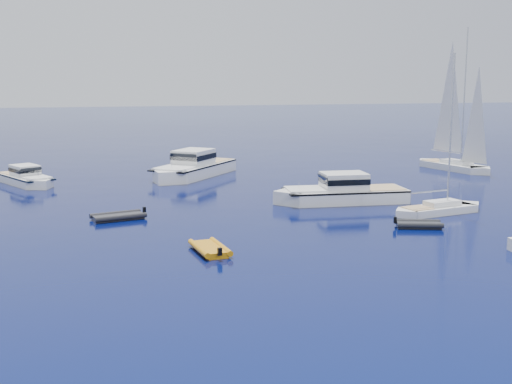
# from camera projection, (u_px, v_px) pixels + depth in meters

# --- Properties ---
(ground) EXTENTS (400.00, 400.00, 0.00)m
(ground) POSITION_uv_depth(u_px,v_px,m) (314.00, 358.00, 25.75)
(ground) COLOR #07164A
(ground) RESTS_ON ground
(motor_cruiser_centre) EXTENTS (12.26, 4.22, 3.18)m
(motor_cruiser_centre) POSITION_uv_depth(u_px,v_px,m) (341.00, 202.00, 56.70)
(motor_cruiser_centre) COLOR silver
(motor_cruiser_centre) RESTS_ON ground
(motor_cruiser_distant) EXTENTS (11.59, 13.38, 3.58)m
(motor_cruiser_distant) POSITION_uv_depth(u_px,v_px,m) (193.00, 176.00, 70.78)
(motor_cruiser_distant) COLOR white
(motor_cruiser_distant) RESTS_ON ground
(motor_cruiser_horizon) EXTENTS (6.91, 9.43, 2.42)m
(motor_cruiser_horizon) POSITION_uv_depth(u_px,v_px,m) (27.00, 184.00, 65.77)
(motor_cruiser_horizon) COLOR white
(motor_cruiser_horizon) RESTS_ON ground
(sailboat_centre) EXTENTS (8.89, 4.20, 12.64)m
(sailboat_centre) POSITION_uv_depth(u_px,v_px,m) (438.00, 213.00, 52.30)
(sailboat_centre) COLOR white
(sailboat_centre) RESTS_ON ground
(sailboat_sails_r) EXTENTS (5.93, 11.31, 16.11)m
(sailboat_sails_r) POSITION_uv_depth(u_px,v_px,m) (453.00, 170.00, 75.84)
(sailboat_sails_r) COLOR silver
(sailboat_sails_r) RESTS_ON ground
(tender_yellow) EXTENTS (2.61, 4.11, 0.95)m
(tender_yellow) POSITION_uv_depth(u_px,v_px,m) (210.00, 252.00, 40.91)
(tender_yellow) COLOR #C47D0B
(tender_yellow) RESTS_ON ground
(tender_grey_near) EXTENTS (3.72, 2.73, 0.95)m
(tender_grey_near) POSITION_uv_depth(u_px,v_px,m) (419.00, 227.00, 47.44)
(tender_grey_near) COLOR black
(tender_grey_near) RESTS_ON ground
(tender_grey_far) EXTENTS (4.51, 3.20, 0.95)m
(tender_grey_far) POSITION_uv_depth(u_px,v_px,m) (118.00, 219.00, 50.09)
(tender_grey_far) COLOR black
(tender_grey_far) RESTS_ON ground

